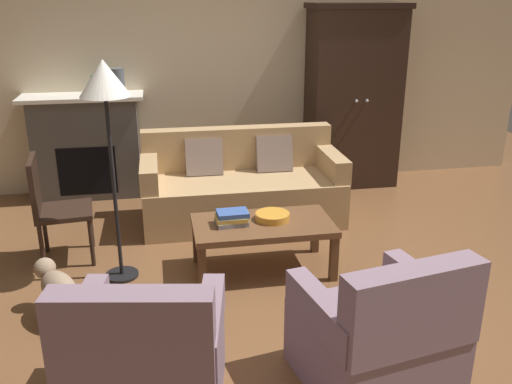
% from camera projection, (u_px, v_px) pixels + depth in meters
% --- Properties ---
extents(ground_plane, '(9.60, 9.60, 0.00)m').
position_uv_depth(ground_plane, '(271.00, 284.00, 4.28)').
color(ground_plane, brown).
extents(back_wall, '(7.20, 0.10, 2.80)m').
position_uv_depth(back_wall, '(225.00, 61.00, 6.16)').
color(back_wall, beige).
rests_on(back_wall, ground).
extents(fireplace, '(1.26, 0.48, 1.12)m').
position_uv_depth(fireplace, '(87.00, 146.00, 5.95)').
color(fireplace, '#4C4947').
rests_on(fireplace, ground).
extents(armoire, '(1.06, 0.57, 2.02)m').
position_uv_depth(armoire, '(353.00, 97.00, 6.23)').
color(armoire, black).
rests_on(armoire, ground).
extents(couch, '(1.93, 0.87, 0.86)m').
position_uv_depth(couch, '(242.00, 188.00, 5.43)').
color(couch, tan).
rests_on(couch, ground).
extents(coffee_table, '(1.10, 0.60, 0.42)m').
position_uv_depth(coffee_table, '(263.00, 229.00, 4.37)').
color(coffee_table, brown).
rests_on(coffee_table, ground).
extents(fruit_bowl, '(0.27, 0.27, 0.06)m').
position_uv_depth(fruit_bowl, '(272.00, 216.00, 4.40)').
color(fruit_bowl, orange).
rests_on(fruit_bowl, coffee_table).
extents(book_stack, '(0.26, 0.19, 0.11)m').
position_uv_depth(book_stack, '(232.00, 218.00, 4.30)').
color(book_stack, gray).
rests_on(book_stack, coffee_table).
extents(mantel_vase_jade, '(0.14, 0.14, 0.20)m').
position_uv_depth(mantel_vase_jade, '(98.00, 85.00, 5.74)').
color(mantel_vase_jade, slate).
rests_on(mantel_vase_jade, fireplace).
extents(mantel_vase_slate, '(0.15, 0.15, 0.27)m').
position_uv_depth(mantel_vase_slate, '(118.00, 81.00, 5.77)').
color(mantel_vase_slate, '#565B66').
rests_on(mantel_vase_slate, fireplace).
extents(armchair_near_left, '(0.89, 0.89, 0.88)m').
position_uv_depth(armchair_near_left, '(147.00, 363.00, 2.87)').
color(armchair_near_left, gray).
rests_on(armchair_near_left, ground).
extents(armchair_near_right, '(0.90, 0.90, 0.88)m').
position_uv_depth(armchair_near_right, '(378.00, 339.00, 3.07)').
color(armchair_near_right, gray).
rests_on(armchair_near_right, ground).
extents(side_chair_wooden, '(0.48, 0.48, 0.90)m').
position_uv_depth(side_chair_wooden, '(52.00, 203.00, 4.50)').
color(side_chair_wooden, black).
rests_on(side_chair_wooden, ground).
extents(floor_lamp, '(0.36, 0.36, 1.69)m').
position_uv_depth(floor_lamp, '(105.00, 92.00, 3.90)').
color(floor_lamp, black).
rests_on(floor_lamp, ground).
extents(dog, '(0.38, 0.51, 0.39)m').
position_uv_depth(dog, '(58.00, 288.00, 3.74)').
color(dog, gray).
rests_on(dog, ground).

